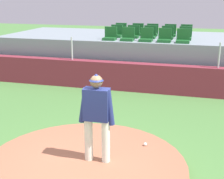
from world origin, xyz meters
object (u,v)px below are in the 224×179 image
Objects in this scene: baseball at (145,144)px; stadium_chair_14 at (186,33)px; stadium_chair_3 at (165,38)px; stadium_chair_5 at (116,33)px; stadium_chair_1 at (128,36)px; stadium_chair_7 at (150,34)px; pitcher at (97,112)px; stadium_chair_6 at (133,34)px; stadium_chair_9 at (185,36)px; stadium_chair_11 at (138,31)px; stadium_chair_4 at (183,38)px; stadium_chair_0 at (110,36)px; stadium_chair_8 at (167,35)px; stadium_chair_12 at (152,32)px; stadium_chair_10 at (121,31)px; stadium_chair_13 at (170,33)px; stadium_chair_2 at (146,37)px.

stadium_chair_14 is at bearing 87.20° from baseball.
stadium_chair_3 is 1.00× the size of stadium_chair_5.
stadium_chair_7 is (0.70, 0.91, 0.00)m from stadium_chair_1.
stadium_chair_6 is at bearing 95.22° from pitcher.
stadium_chair_9 is (0.70, 0.87, 0.00)m from stadium_chair_3.
stadium_chair_4 is at bearing 138.04° from stadium_chair_11.
stadium_chair_0 is 2.29m from stadium_chair_8.
stadium_chair_12 is at bearing -110.54° from stadium_chair_1.
stadium_chair_12 is at bearing -127.68° from stadium_chair_0.
stadium_chair_6 and stadium_chair_14 have the same top height.
stadium_chair_9 is at bearing -162.84° from stadium_chair_0.
stadium_chair_10 is at bearing -0.23° from stadium_chair_12.
stadium_chair_9 and stadium_chair_12 have the same top height.
baseball is 0.15× the size of stadium_chair_7.
pitcher is at bearing 80.99° from stadium_chair_9.
stadium_chair_2 is at bearing 68.35° from stadium_chair_13.
stadium_chair_3 and stadium_chair_10 have the same top height.
stadium_chair_11 is at bearing -90.75° from stadium_chair_1.
stadium_chair_13 is at bearing -130.02° from stadium_chair_7.
stadium_chair_5 is 1.61m from stadium_chair_12.
stadium_chair_2 is (-1.00, 5.72, 1.56)m from baseball.
stadium_chair_6 is at bearing 32.37° from stadium_chair_13.
stadium_chair_9 is (0.03, 0.90, 0.00)m from stadium_chair_4.
stadium_chair_0 and stadium_chair_6 have the same top height.
baseball is 0.15× the size of stadium_chair_2.
baseball is at bearing 104.37° from stadium_chair_6.
stadium_chair_0 is 2.24m from stadium_chair_12.
stadium_chair_12 is (-0.05, 1.79, 0.00)m from stadium_chair_2.
stadium_chair_9 is (2.80, 0.86, 0.00)m from stadium_chair_0.
stadium_chair_8 is (0.00, 0.91, 0.00)m from stadium_chair_3.
stadium_chair_7 is 1.00× the size of stadium_chair_11.
stadium_chair_14 is at bearing -147.19° from stadium_chair_7.
stadium_chair_1 is 2.28m from stadium_chair_13.
stadium_chair_5 is 2.79m from stadium_chair_9.
stadium_chair_3 is at bearing 89.76° from stadium_chair_8.
stadium_chair_0 is 1.14m from stadium_chair_6.
pitcher is 3.49× the size of stadium_chair_3.
baseball is 7.74m from stadium_chair_12.
stadium_chair_4 and stadium_chair_5 have the same top height.
stadium_chair_9 is (2.08, -0.02, 0.00)m from stadium_chair_6.
baseball is 5.95m from stadium_chair_3.
stadium_chair_6 is at bearing 104.37° from baseball.
stadium_chair_3 is 1.00× the size of stadium_chair_7.
stadium_chair_13 is at bearing 178.49° from stadium_chair_11.
stadium_chair_10 is at bearing -22.21° from stadium_chair_8.
stadium_chair_14 is at bearing -90.41° from stadium_chair_4.
stadium_chair_3 is 1.00× the size of stadium_chair_13.
stadium_chair_8 is at bearing 130.39° from stadium_chair_12.
stadium_chair_13 reaches higher than baseball.
stadium_chair_10 is (-0.73, 1.79, 0.00)m from stadium_chair_1.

